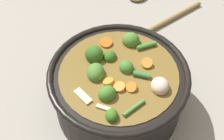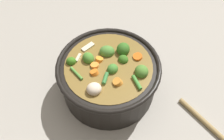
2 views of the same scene
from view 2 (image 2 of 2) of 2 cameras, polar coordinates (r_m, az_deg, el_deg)
The scene contains 2 objects.
ground_plane at distance 0.73m, azimuth -0.76°, elevation -4.52°, with size 1.10×1.10×0.00m, color #9E998E.
cooking_pot at distance 0.68m, azimuth -0.81°, elevation -1.60°, with size 0.29×0.29×0.15m.
Camera 2 is at (0.38, 0.07, 0.62)m, focal length 37.19 mm.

